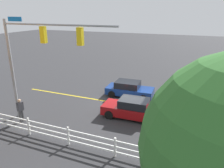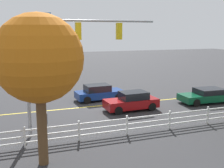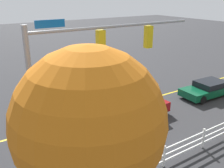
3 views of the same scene
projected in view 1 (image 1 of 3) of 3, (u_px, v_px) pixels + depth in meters
The scene contains 7 objects.
ground_plane at pixel (127, 105), 17.85m from camera, with size 120.00×120.00×0.00m, color #2D2D30.
lane_center_stripe at pixel (177, 113), 16.41m from camera, with size 28.00×0.16×0.01m, color gold.
signal_assembly at pixel (35, 51), 13.52m from camera, with size 7.91×0.38×7.04m.
car_1 at pixel (132, 109), 15.51m from camera, with size 4.18×1.92×1.44m.
car_2 at pixel (129, 89), 19.44m from camera, with size 4.28×2.06×1.40m.
pedestrian at pixel (20, 109), 14.84m from camera, with size 0.31×0.43×1.69m.
white_rail_fence at pixel (142, 153), 10.76m from camera, with size 26.10×0.10×1.15m.
Camera 1 is at (-5.06, 15.61, 7.35)m, focal length 34.48 mm.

